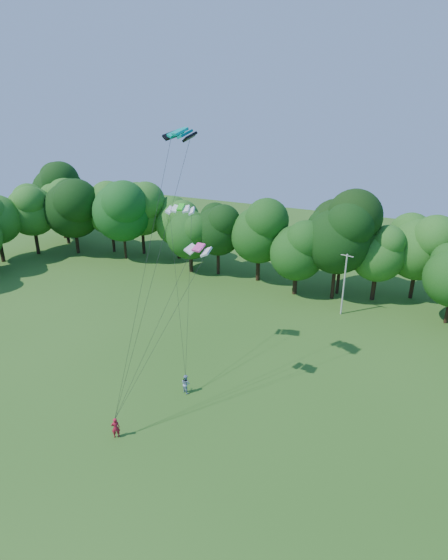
% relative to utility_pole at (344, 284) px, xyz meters
% --- Properties ---
extents(ground, '(160.00, 160.00, 0.00)m').
position_rel_utility_pole_xyz_m(ground, '(-5.22, -30.42, -3.67)').
color(ground, '#2C5E19').
rests_on(ground, ground).
extents(utility_pole, '(1.40, 0.35, 7.07)m').
position_rel_utility_pole_xyz_m(utility_pole, '(0.00, 0.00, 0.00)').
color(utility_pole, '#B0B0A7').
rests_on(utility_pole, ground).
extents(kite_flyer_left, '(0.70, 0.68, 1.61)m').
position_rel_utility_pole_xyz_m(kite_flyer_left, '(-9.77, -26.83, -2.86)').
color(kite_flyer_left, '#AF162C').
rests_on(kite_flyer_left, ground).
extents(kite_flyer_right, '(0.94, 0.84, 1.61)m').
position_rel_utility_pole_xyz_m(kite_flyer_right, '(-8.08, -20.15, -2.86)').
color(kite_flyer_right, '#8CA5C2').
rests_on(kite_flyer_right, ground).
extents(kite_teal, '(2.80, 1.93, 0.52)m').
position_rel_utility_pole_xyz_m(kite_teal, '(-8.68, -18.69, 16.49)').
color(kite_teal, '#05968F').
rests_on(kite_teal, ground).
extents(kite_green, '(2.58, 1.73, 0.44)m').
position_rel_utility_pole_xyz_m(kite_green, '(-11.33, -14.82, 10.25)').
color(kite_green, '#2BE522').
rests_on(kite_green, ground).
extents(kite_pink, '(2.00, 1.04, 0.45)m').
position_rel_utility_pole_xyz_m(kite_pink, '(-6.99, -19.45, 8.68)').
color(kite_pink, '#FF46A6').
rests_on(kite_pink, ground).
extents(tree_back_west, '(9.44, 9.44, 13.73)m').
position_rel_utility_pole_xyz_m(tree_back_west, '(-33.73, 4.44, 4.91)').
color(tree_back_west, '#392016').
rests_on(tree_back_west, ground).
extents(tree_back_center, '(9.48, 9.48, 13.79)m').
position_rel_utility_pole_xyz_m(tree_back_center, '(-1.75, 5.59, 4.95)').
color(tree_back_center, '#2F2412').
rests_on(tree_back_center, ground).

